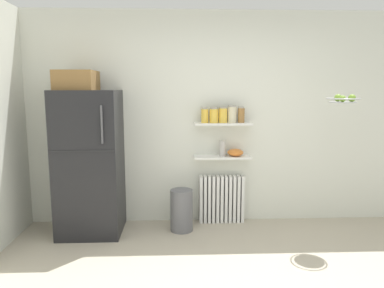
% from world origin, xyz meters
% --- Properties ---
extents(ground_plane, '(7.04, 7.04, 0.00)m').
position_xyz_m(ground_plane, '(0.00, 0.50, 0.00)').
color(ground_plane, '#B2A893').
extents(back_wall, '(7.04, 0.10, 2.60)m').
position_xyz_m(back_wall, '(0.00, 2.05, 1.30)').
color(back_wall, silver).
rests_on(back_wall, ground_plane).
extents(refrigerator, '(0.70, 0.69, 1.87)m').
position_xyz_m(refrigerator, '(-1.38, 1.67, 0.88)').
color(refrigerator, black).
rests_on(refrigerator, ground_plane).
extents(radiator, '(0.56, 0.12, 0.60)m').
position_xyz_m(radiator, '(0.19, 1.92, 0.30)').
color(radiator, white).
rests_on(radiator, ground_plane).
extents(wall_shelf_lower, '(0.69, 0.22, 0.02)m').
position_xyz_m(wall_shelf_lower, '(0.19, 1.89, 0.84)').
color(wall_shelf_lower, white).
extents(wall_shelf_upper, '(0.69, 0.22, 0.02)m').
position_xyz_m(wall_shelf_upper, '(0.19, 1.89, 1.25)').
color(wall_shelf_upper, white).
extents(storage_jar_0, '(0.09, 0.09, 0.19)m').
position_xyz_m(storage_jar_0, '(-0.04, 1.89, 1.35)').
color(storage_jar_0, yellow).
rests_on(storage_jar_0, wall_shelf_upper).
extents(storage_jar_1, '(0.11, 0.11, 0.19)m').
position_xyz_m(storage_jar_1, '(0.08, 1.89, 1.35)').
color(storage_jar_1, yellow).
rests_on(storage_jar_1, wall_shelf_upper).
extents(storage_jar_2, '(0.10, 0.10, 0.19)m').
position_xyz_m(storage_jar_2, '(0.19, 1.89, 1.36)').
color(storage_jar_2, yellow).
rests_on(storage_jar_2, wall_shelf_upper).
extents(storage_jar_3, '(0.11, 0.11, 0.21)m').
position_xyz_m(storage_jar_3, '(0.30, 1.89, 1.37)').
color(storage_jar_3, beige).
rests_on(storage_jar_3, wall_shelf_upper).
extents(storage_jar_4, '(0.08, 0.08, 0.19)m').
position_xyz_m(storage_jar_4, '(0.41, 1.89, 1.36)').
color(storage_jar_4, olive).
rests_on(storage_jar_4, wall_shelf_upper).
extents(vase, '(0.08, 0.08, 0.19)m').
position_xyz_m(vase, '(0.18, 1.89, 0.95)').
color(vase, '#B2ADA8').
rests_on(vase, wall_shelf_lower).
extents(shelf_bowl, '(0.20, 0.20, 0.09)m').
position_xyz_m(shelf_bowl, '(0.34, 1.89, 0.90)').
color(shelf_bowl, orange).
rests_on(shelf_bowl, wall_shelf_lower).
extents(trash_bin, '(0.27, 0.27, 0.50)m').
position_xyz_m(trash_bin, '(-0.32, 1.66, 0.25)').
color(trash_bin, slate).
rests_on(trash_bin, ground_plane).
extents(hanging_fruit_basket, '(0.35, 0.35, 0.09)m').
position_xyz_m(hanging_fruit_basket, '(1.43, 1.41, 1.56)').
color(hanging_fruit_basket, '#B2B2B7').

